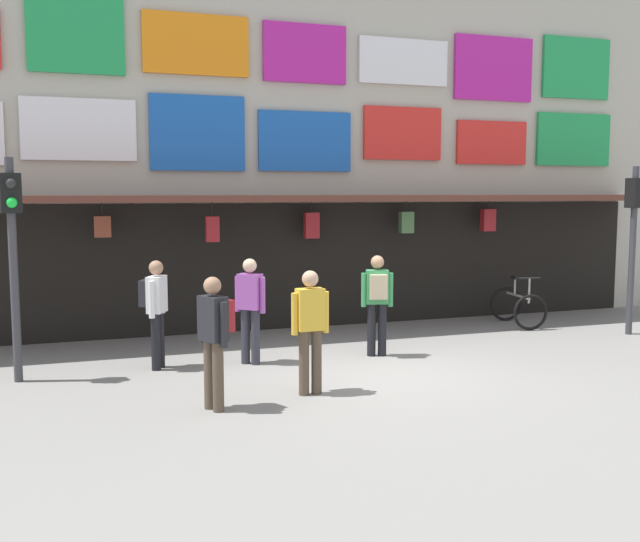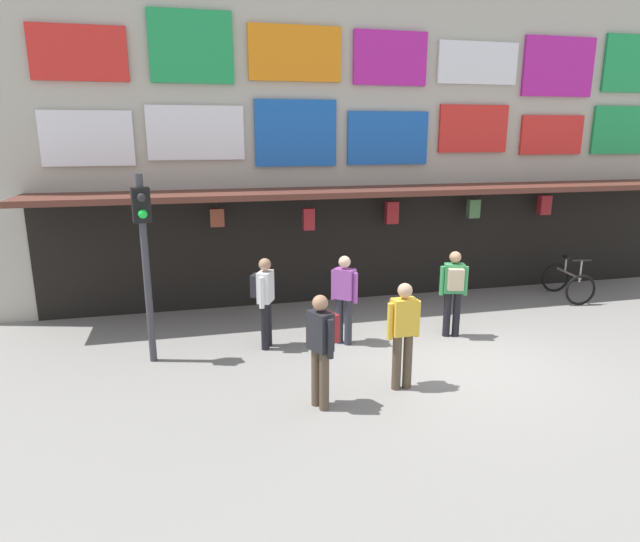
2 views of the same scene
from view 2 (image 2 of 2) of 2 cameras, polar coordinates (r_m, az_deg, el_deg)
The scene contains 9 objects.
ground_plane at distance 9.81m, azimuth 14.76°, elevation -9.10°, with size 80.00×80.00×0.00m, color gray.
shopfront at distance 13.20m, azimuth 6.23°, elevation 14.87°, with size 18.00×2.60×8.00m.
traffic_light_near at distance 9.30m, azimuth -18.06°, elevation 3.20°, with size 0.32×0.35×3.20m.
bicycle_parked at distance 14.09m, azimuth 24.65°, elevation -1.08°, with size 0.88×1.25×1.05m.
pedestrian_in_black at distance 7.61m, azimuth 0.16°, elevation -7.54°, with size 0.45×0.49×1.68m.
pedestrian_in_white at distance 9.92m, azimuth 2.63°, elevation -2.31°, with size 0.47×0.47×1.68m.
pedestrian_in_blue at distance 10.55m, azimuth 13.90°, elevation -1.71°, with size 0.51×0.42×1.68m.
pedestrian_in_purple at distance 8.28m, azimuth 8.72°, elevation -5.89°, with size 0.53×0.36×1.68m.
pedestrian_in_red at distance 9.76m, azimuth -5.89°, elevation -2.64°, with size 0.46×0.48×1.68m.
Camera 2 is at (-4.45, -7.86, 3.82)m, focal length 30.37 mm.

